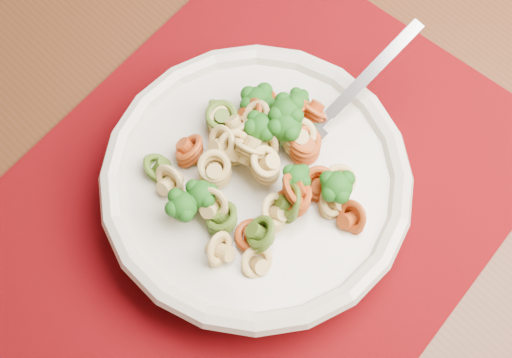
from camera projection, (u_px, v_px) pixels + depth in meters
dining_table at (163, 184)px, 0.77m from camera, size 1.44×1.05×0.78m
placemat at (252, 204)px, 0.64m from camera, size 0.57×0.50×0.00m
pasta_bowl at (256, 183)px, 0.61m from camera, size 0.27×0.27×0.05m
pasta_broccoli_heap at (256, 176)px, 0.60m from camera, size 0.23×0.23×0.06m
fork at (309, 136)px, 0.62m from camera, size 0.18×0.04×0.08m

